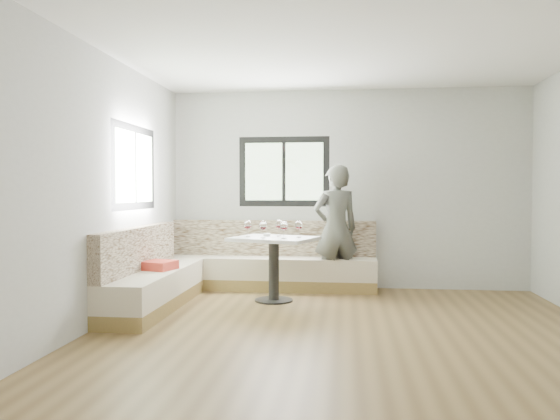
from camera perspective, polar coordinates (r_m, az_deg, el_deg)
The scene contains 10 objects.
room at distance 5.36m, azimuth 6.25°, elevation 2.41°, with size 5.01×5.01×2.81m.
banquette at distance 7.16m, azimuth -5.87°, elevation -6.37°, with size 2.90×2.80×0.95m.
table at distance 6.79m, azimuth -0.65°, elevation -4.53°, with size 1.16×1.03×0.80m.
person at distance 7.43m, azimuth 5.84°, elevation -1.95°, with size 0.63×0.41×1.72m, color #4E4F47.
olive_ramekin at distance 6.91m, azimuth -1.37°, elevation -2.60°, with size 0.09×0.09×0.04m.
wine_glass_a at distance 6.80m, azimuth -3.39°, elevation -1.60°, with size 0.09×0.09×0.21m.
wine_glass_b at distance 6.64m, azimuth -1.78°, elevation -1.68°, with size 0.09×0.09×0.21m.
wine_glass_c at distance 6.56m, azimuth 0.42°, elevation -1.73°, with size 0.09×0.09×0.21m.
wine_glass_d at distance 6.90m, azimuth -0.12°, elevation -1.54°, with size 0.09×0.09×0.21m.
wine_glass_e at distance 6.71m, azimuth 1.96°, elevation -1.64°, with size 0.09×0.09×0.21m.
Camera 1 is at (-0.02, -5.28, 1.37)m, focal length 35.00 mm.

